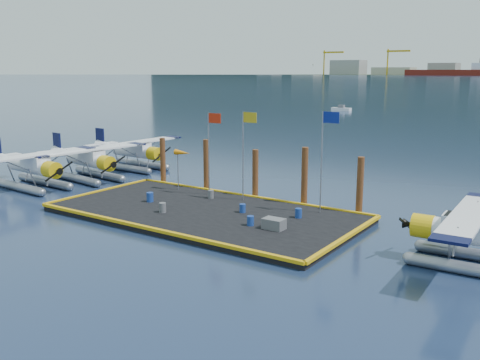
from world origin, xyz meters
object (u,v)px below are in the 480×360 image
object	(u,v)px
seaplane_d	(476,238)
piling_3	(304,178)
piling_2	(255,176)
drum_4	(298,213)
seaplane_b	(89,162)
flagpole_yellow	(245,142)
seaplane_a	(33,168)
drum_3	(163,208)
drum_1	(250,221)
drum_0	(150,197)
flagpole_blue	(325,147)
windsock	(182,154)
drum_2	(243,208)
drum_5	(211,194)
crate	(274,224)
piling_4	(360,188)
seaplane_c	(136,153)
piling_1	(206,167)
flagpole_red	(211,141)
piling_0	(163,162)

from	to	relation	value
seaplane_d	piling_3	xyz separation A→B (m)	(-12.06, 5.39, 0.61)
piling_2	drum_4	bearing A→B (deg)	-32.70
seaplane_b	drum_4	distance (m)	21.42
seaplane_b	flagpole_yellow	bearing A→B (deg)	98.82
seaplane_a	drum_3	distance (m)	14.65
drum_1	drum_0	bearing A→B (deg)	174.33
drum_0	piling_3	xyz separation A→B (m)	(9.06, 5.70, 1.42)
flagpole_blue	windsock	xyz separation A→B (m)	(-11.72, 0.00, -1.46)
seaplane_a	seaplane_d	world-z (taller)	seaplane_a
drum_0	drum_2	xyz separation A→B (m)	(6.93, 1.28, -0.05)
drum_5	crate	world-z (taller)	crate
drum_1	seaplane_d	bearing A→B (deg)	5.62
drum_2	flagpole_yellow	size ratio (longest dim) A/B	0.09
drum_5	drum_1	bearing A→B (deg)	-33.95
windsock	piling_4	world-z (taller)	piling_4
seaplane_b	flagpole_yellow	world-z (taller)	flagpole_yellow
crate	drum_3	bearing A→B (deg)	-173.47
seaplane_a	seaplane_c	world-z (taller)	seaplane_a
drum_2	windsock	xyz separation A→B (m)	(-7.39, 2.82, 2.55)
drum_4	piling_1	xyz separation A→B (m)	(-9.95, 3.50, 1.40)
flagpole_yellow	piling_1	distance (m)	5.52
flagpole_red	piling_1	size ratio (longest dim) A/B	1.43
seaplane_d	flagpole_yellow	xyz separation A→B (m)	(-15.86, 3.79, 2.97)
piling_3	piling_4	size ratio (longest dim) A/B	1.07
drum_3	drum_1	bearing A→B (deg)	6.48
drum_2	piling_3	bearing A→B (deg)	64.22
seaplane_a	windsock	bearing A→B (deg)	116.92
windsock	piling_4	distance (m)	13.68
drum_0	windsock	size ratio (longest dim) A/B	0.21
piling_2	drum_2	bearing A→B (deg)	-67.09
drum_5	flagpole_blue	bearing A→B (deg)	6.09
seaplane_c	drum_0	distance (m)	14.94
drum_2	flagpole_blue	xyz separation A→B (m)	(4.33, 2.82, 4.00)
seaplane_c	drum_5	distance (m)	15.60
seaplane_b	piling_2	world-z (taller)	piling_2
windsock	drum_4	bearing A→B (deg)	-9.81
windsock	piling_1	bearing A→B (deg)	57.34
piling_1	crate	bearing A→B (deg)	-32.92
windsock	flagpole_blue	bearing A→B (deg)	-0.00
piling_1	drum_2	bearing A→B (deg)	-34.76
drum_2	flagpole_blue	size ratio (longest dim) A/B	0.09
piling_0	drum_2	bearing A→B (deg)	-22.12
crate	piling_0	world-z (taller)	piling_0
piling_3	piling_4	world-z (taller)	piling_3
drum_2	crate	size ratio (longest dim) A/B	0.45
seaplane_a	crate	size ratio (longest dim) A/B	8.56
drum_4	piling_0	world-z (taller)	piling_0
flagpole_yellow	piling_3	xyz separation A→B (m)	(3.80, 1.60, -2.36)
seaplane_c	piling_0	xyz separation A→B (m)	(7.29, -4.12, 0.41)
seaplane_d	drum_4	bearing A→B (deg)	77.55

